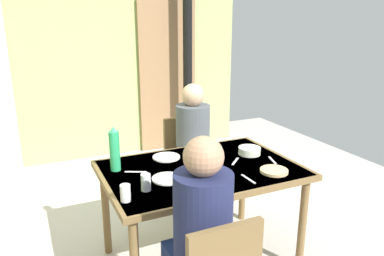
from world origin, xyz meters
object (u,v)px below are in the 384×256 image
Objects in this scene: person_far_diner at (194,133)px; dining_table at (201,177)px; chair_far_diner at (187,158)px; water_bottle_green_near at (115,150)px; person_near_diner at (202,219)px; serving_bowl_center at (249,151)px.

dining_table is at bearing 69.06° from person_far_diner.
chair_far_diner is at bearing 72.33° from dining_table.
water_bottle_green_near reaches higher than chair_far_diner.
chair_far_diner is (0.26, 0.81, -0.18)m from dining_table.
person_near_diner reaches higher than serving_bowl_center.
person_near_diner is 4.53× the size of serving_bowl_center.
dining_table is at bearing 64.11° from person_near_diner.
person_far_diner reaches higher than chair_far_diner.
chair_far_diner reaches higher than dining_table.
person_near_diner is 2.46× the size of water_bottle_green_near.
dining_table is 4.34× the size of water_bottle_green_near.
chair_far_diner is at bearing -90.00° from person_far_diner.
person_far_diner is at bearing 30.01° from water_bottle_green_near.
person_far_diner reaches higher than water_bottle_green_near.
chair_far_diner is 2.78× the size of water_bottle_green_near.
person_far_diner is at bearing 108.85° from serving_bowl_center.
person_near_diner is at bearing 68.48° from chair_far_diner.
dining_table is 7.98× the size of serving_bowl_center.
person_near_diner is 1.47m from person_far_diner.
person_near_diner is (-0.33, -0.68, 0.11)m from dining_table.
person_far_diner is at bearing 90.00° from chair_far_diner.
water_bottle_green_near is 1.84× the size of serving_bowl_center.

